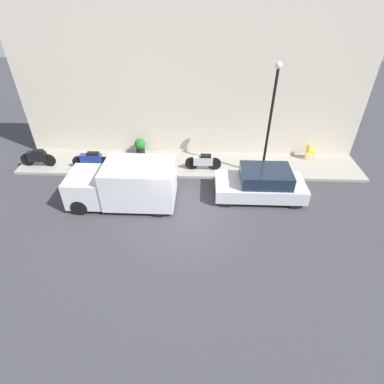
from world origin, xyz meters
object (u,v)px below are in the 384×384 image
(motorcycle_black, at_px, (38,157))
(cafe_chair, at_px, (310,151))
(motorcycle_blue, at_px, (92,159))
(streetlamp, at_px, (271,112))
(potted_plant, at_px, (140,146))
(scooter_silver, at_px, (203,161))
(parked_car, at_px, (261,184))
(delivery_van, at_px, (124,184))

(motorcycle_black, bearing_deg, cafe_chair, -84.58)
(motorcycle_blue, relative_size, streetlamp, 0.38)
(potted_plant, bearing_deg, cafe_chair, -90.34)
(scooter_silver, relative_size, motorcycle_black, 1.01)
(scooter_silver, xyz_separation_m, potted_plant, (1.39, 3.41, 0.06))
(potted_plant, bearing_deg, motorcycle_black, 105.48)
(parked_car, distance_m, cafe_chair, 4.49)
(motorcycle_blue, height_order, potted_plant, potted_plant)
(parked_car, height_order, motorcycle_blue, parked_car)
(delivery_van, xyz_separation_m, streetlamp, (2.35, -6.18, 2.35))
(motorcycle_black, height_order, cafe_chair, motorcycle_black)
(delivery_van, distance_m, cafe_chair, 9.75)
(motorcycle_blue, height_order, scooter_silver, motorcycle_blue)
(parked_car, height_order, motorcycle_black, parked_car)
(motorcycle_black, height_order, potted_plant, potted_plant)
(streetlamp, bearing_deg, cafe_chair, -58.13)
(scooter_silver, height_order, cafe_chair, scooter_silver)
(motorcycle_black, bearing_deg, parked_car, -100.40)
(scooter_silver, height_order, streetlamp, streetlamp)
(motorcycle_blue, height_order, streetlamp, streetlamp)
(parked_car, xyz_separation_m, scooter_silver, (2.00, 2.56, -0.07))
(potted_plant, relative_size, cafe_chair, 1.15)
(scooter_silver, height_order, potted_plant, potted_plant)
(parked_car, distance_m, potted_plant, 6.86)
(motorcycle_blue, bearing_deg, potted_plant, -56.24)
(parked_car, bearing_deg, delivery_van, 96.76)
(streetlamp, height_order, cafe_chair, streetlamp)
(motorcycle_blue, distance_m, cafe_chair, 11.26)
(streetlamp, bearing_deg, scooter_silver, 83.32)
(cafe_chair, bearing_deg, parked_car, 137.86)
(motorcycle_blue, xyz_separation_m, motorcycle_black, (0.08, 2.79, 0.01))
(delivery_van, height_order, potted_plant, delivery_van)
(delivery_van, xyz_separation_m, motorcycle_black, (2.70, 5.08, -0.34))
(delivery_van, distance_m, potted_plant, 4.09)
(delivery_van, height_order, streetlamp, streetlamp)
(motorcycle_black, relative_size, potted_plant, 1.91)
(streetlamp, bearing_deg, delivery_van, 110.84)
(scooter_silver, distance_m, streetlamp, 3.98)
(motorcycle_black, bearing_deg, potted_plant, -74.52)
(scooter_silver, bearing_deg, motorcycle_black, 89.92)
(motorcycle_blue, distance_m, motorcycle_black, 2.79)
(parked_car, height_order, streetlamp, streetlamp)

